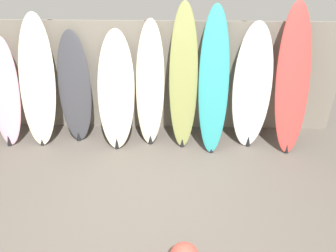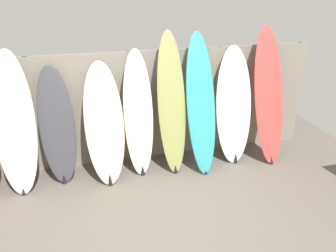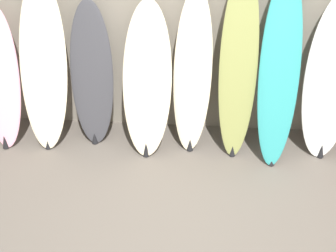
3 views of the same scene
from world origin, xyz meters
The scene contains 10 objects.
ground centered at (0.00, 0.00, 0.00)m, with size 7.68×7.68×0.00m, color #5B544C.
fence_back centered at (0.00, 2.01, 0.90)m, with size 6.08×0.11×1.80m.
surfboard_pink_0 centered at (-2.18, 1.58, 0.79)m, with size 0.50×0.66×1.61m.
surfboard_cream_1 centered at (-1.66, 1.63, 0.96)m, with size 0.56×0.65×1.94m.
surfboard_charcoal_2 centered at (-1.12, 1.68, 0.84)m, with size 0.53×0.46×1.71m.
surfboard_cream_3 centered at (-0.46, 1.58, 0.85)m, with size 0.56×0.69×1.72m.
surfboard_cream_4 centered at (0.06, 1.65, 0.92)m, with size 0.47×0.53×1.87m.
surfboard_olive_5 centered at (0.56, 1.61, 1.04)m, with size 0.43×0.58×2.11m.
surfboard_teal_6 centered at (1.00, 1.55, 1.03)m, with size 0.47×0.78×2.08m.
surfboard_white_7 centered at (1.60, 1.66, 0.91)m, with size 0.65×0.64×1.84m.
Camera 3 is at (0.12, -3.07, 3.43)m, focal length 50.00 mm.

